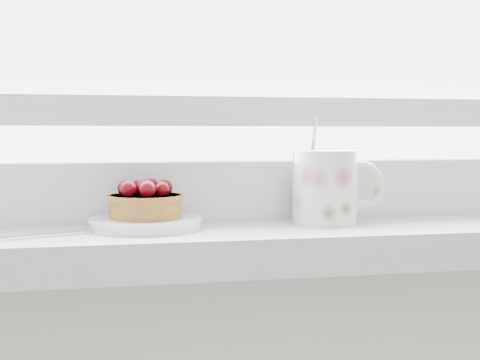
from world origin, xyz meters
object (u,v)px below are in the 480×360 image
object	(u,v)px
raspberry_tart	(146,202)
floral_mug	(328,185)
saucer	(146,223)
fork	(76,233)

from	to	relation	value
raspberry_tart	floral_mug	distance (m)	0.21
saucer	fork	world-z (taller)	saucer
saucer	fork	bearing A→B (deg)	-161.98
floral_mug	saucer	bearing A→B (deg)	-179.71
saucer	floral_mug	distance (m)	0.21
saucer	raspberry_tart	world-z (taller)	raspberry_tart
floral_mug	fork	bearing A→B (deg)	-174.95
fork	raspberry_tart	bearing A→B (deg)	18.13
raspberry_tart	floral_mug	bearing A→B (deg)	0.25
raspberry_tart	saucer	bearing A→B (deg)	-66.41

